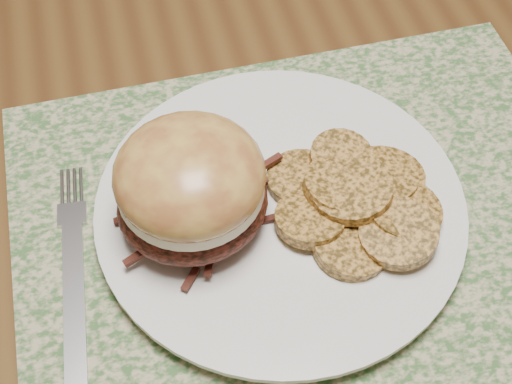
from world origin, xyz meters
TOP-DOWN VIEW (x-y plane):
  - ground at (0.00, 0.00)m, footprint 3.50×3.50m
  - dining_table at (0.00, 0.00)m, footprint 1.50×0.90m
  - placemat at (-0.15, -0.22)m, footprint 0.45×0.33m
  - dinner_plate at (-0.17, -0.22)m, footprint 0.26×0.26m
  - pork_sandwich at (-0.24, -0.22)m, footprint 0.13×0.12m
  - roasted_potatoes at (-0.12, -0.23)m, footprint 0.14×0.15m
  - fork at (-0.33, -0.23)m, footprint 0.03×0.18m

SIDE VIEW (x-z plane):
  - ground at x=0.00m, z-range 0.00..0.00m
  - dining_table at x=0.00m, z-range 0.30..1.05m
  - placemat at x=-0.15m, z-range 0.75..0.75m
  - fork at x=-0.33m, z-range 0.75..0.76m
  - dinner_plate at x=-0.17m, z-range 0.75..0.77m
  - roasted_potatoes at x=-0.12m, z-range 0.76..0.80m
  - pork_sandwich at x=-0.24m, z-range 0.77..0.85m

